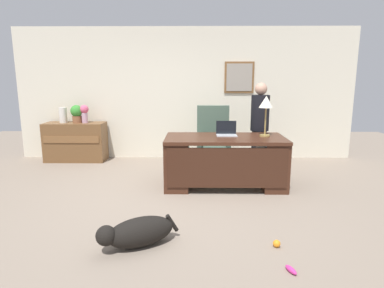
% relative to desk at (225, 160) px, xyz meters
% --- Properties ---
extents(ground_plane, '(12.00, 12.00, 0.00)m').
position_rel_desk_xyz_m(ground_plane, '(-0.68, -0.64, -0.43)').
color(ground_plane, gray).
extents(back_wall, '(7.00, 0.16, 2.70)m').
position_rel_desk_xyz_m(back_wall, '(-0.67, 1.96, 0.92)').
color(back_wall, beige).
rests_on(back_wall, ground_plane).
extents(desk, '(1.85, 0.88, 0.79)m').
position_rel_desk_xyz_m(desk, '(0.00, 0.00, 0.00)').
color(desk, '#422316').
rests_on(desk, ground_plane).
extents(credenza, '(1.21, 0.50, 0.79)m').
position_rel_desk_xyz_m(credenza, '(-2.93, 1.61, -0.03)').
color(credenza, brown).
rests_on(credenza, ground_plane).
extents(armchair, '(0.60, 0.59, 1.18)m').
position_rel_desk_xyz_m(armchair, '(-0.13, 1.04, 0.08)').
color(armchair, '#475B4C').
rests_on(armchair, ground_plane).
extents(person_standing, '(0.32, 0.32, 1.61)m').
position_rel_desk_xyz_m(person_standing, '(0.68, 0.80, 0.40)').
color(person_standing, '#262323').
rests_on(person_standing, ground_plane).
extents(dog_lying, '(0.79, 0.60, 0.30)m').
position_rel_desk_xyz_m(dog_lying, '(-1.04, -1.90, -0.27)').
color(dog_lying, black).
rests_on(dog_lying, ground_plane).
extents(laptop, '(0.32, 0.22, 0.23)m').
position_rel_desk_xyz_m(laptop, '(0.03, 0.18, 0.42)').
color(laptop, '#B2B5BA').
rests_on(laptop, desk).
extents(desk_lamp, '(0.22, 0.22, 0.63)m').
position_rel_desk_xyz_m(desk_lamp, '(0.63, 0.11, 0.85)').
color(desk_lamp, '#9E8447').
rests_on(desk_lamp, desk).
extents(vase_with_flowers, '(0.17, 0.17, 0.36)m').
position_rel_desk_xyz_m(vase_with_flowers, '(-2.71, 1.61, 0.57)').
color(vase_with_flowers, '#C99DB6').
rests_on(vase_with_flowers, credenza).
extents(vase_empty, '(0.16, 0.16, 0.31)m').
position_rel_desk_xyz_m(vase_empty, '(-3.15, 1.61, 0.51)').
color(vase_empty, silver).
rests_on(vase_empty, credenza).
extents(potted_plant, '(0.24, 0.24, 0.36)m').
position_rel_desk_xyz_m(potted_plant, '(-2.87, 1.61, 0.56)').
color(potted_plant, brown).
rests_on(potted_plant, credenza).
extents(dog_toy_ball, '(0.08, 0.08, 0.08)m').
position_rel_desk_xyz_m(dog_toy_ball, '(0.37, -1.90, -0.39)').
color(dog_toy_ball, orange).
rests_on(dog_toy_ball, ground_plane).
extents(dog_toy_bone, '(0.10, 0.15, 0.05)m').
position_rel_desk_xyz_m(dog_toy_bone, '(0.39, -2.34, -0.40)').
color(dog_toy_bone, '#D8338C').
rests_on(dog_toy_bone, ground_plane).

